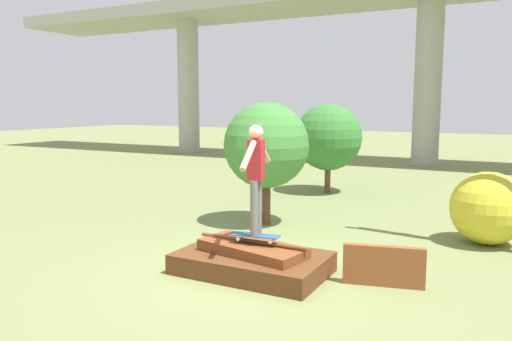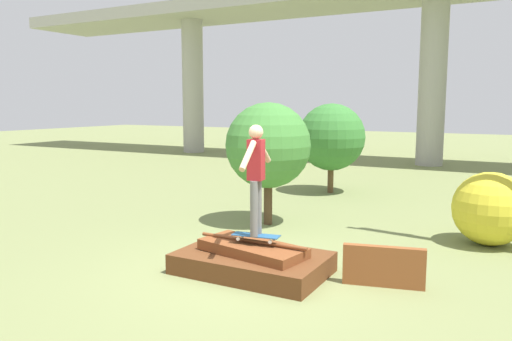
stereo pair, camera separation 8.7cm
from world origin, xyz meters
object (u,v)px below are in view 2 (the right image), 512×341
(skater, at_px, (256,172))
(tree_behind_right, at_px, (331,137))
(skateboard, at_px, (256,236))
(tree_behind_left, at_px, (268,146))
(bush_yellow_flowering, at_px, (490,209))

(skater, relative_size, tree_behind_right, 0.64)
(skateboard, height_order, tree_behind_right, tree_behind_right)
(tree_behind_left, bearing_deg, skateboard, -66.06)
(skateboard, height_order, skater, skater)
(skater, xyz_separation_m, tree_behind_left, (-1.29, 2.90, 0.12))
(tree_behind_left, relative_size, bush_yellow_flowering, 1.93)
(tree_behind_left, xyz_separation_m, bush_yellow_flowering, (4.28, 0.54, -1.02))
(skater, bearing_deg, tree_behind_right, 101.40)
(skateboard, distance_m, bush_yellow_flowering, 4.56)
(skateboard, relative_size, bush_yellow_flowering, 0.56)
(tree_behind_left, distance_m, bush_yellow_flowering, 4.44)
(skateboard, xyz_separation_m, tree_behind_left, (-1.29, 2.90, 1.10))
(skater, bearing_deg, skateboard, 0.00)
(tree_behind_right, relative_size, bush_yellow_flowering, 1.92)
(skater, height_order, tree_behind_right, tree_behind_right)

